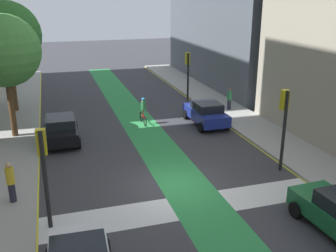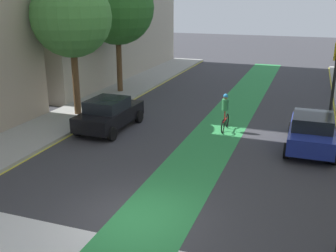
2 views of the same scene
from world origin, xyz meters
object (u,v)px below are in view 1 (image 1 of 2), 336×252
object	(u,v)px
traffic_signal_near_left	(43,160)
cyclist_in_lane	(143,110)
pedestrian_sidewalk_left_a	(11,181)
street_tree_far	(7,35)
traffic_signal_far_right	(188,67)
car_black_left_far	(61,129)
pedestrian_sidewalk_right_a	(229,99)
street_tree_near	(4,51)
traffic_signal_near_right	(284,115)
car_blue_right_far	(206,113)

from	to	relation	value
traffic_signal_near_left	cyclist_in_lane	size ratio (longest dim) A/B	2.07
pedestrian_sidewalk_left_a	street_tree_far	distance (m)	14.88
traffic_signal_far_right	pedestrian_sidewalk_left_a	distance (m)	18.73
traffic_signal_near_left	car_black_left_far	distance (m)	9.22
pedestrian_sidewalk_right_a	pedestrian_sidewalk_left_a	world-z (taller)	pedestrian_sidewalk_left_a
pedestrian_sidewalk_right_a	pedestrian_sidewalk_left_a	xyz separation A→B (m)	(-14.51, -9.77, 0.10)
pedestrian_sidewalk_right_a	street_tree_near	bearing A→B (deg)	-174.70
traffic_signal_near_right	street_tree_near	size ratio (longest dim) A/B	0.56
traffic_signal_far_right	street_tree_near	distance (m)	14.33
pedestrian_sidewalk_right_a	street_tree_far	size ratio (longest dim) A/B	0.20
traffic_signal_near_right	pedestrian_sidewalk_right_a	xyz separation A→B (m)	(2.03, 10.00, -1.90)
street_tree_near	car_black_left_far	bearing A→B (deg)	-28.34
car_blue_right_far	street_tree_near	world-z (taller)	street_tree_near
cyclist_in_lane	street_tree_far	xyz separation A→B (m)	(-8.36, 5.51, 4.62)
traffic_signal_far_right	car_black_left_far	distance (m)	12.54
traffic_signal_near_right	car_black_left_far	bearing A→B (deg)	144.96
traffic_signal_far_right	street_tree_far	distance (m)	13.63
traffic_signal_near_right	street_tree_near	distance (m)	15.71
traffic_signal_near_right	car_blue_right_far	bearing A→B (deg)	96.12
cyclist_in_lane	street_tree_far	distance (m)	11.03
car_black_left_far	pedestrian_sidewalk_right_a	size ratio (longest dim) A/B	2.67
traffic_signal_near_right	car_blue_right_far	distance (m)	7.95
pedestrian_sidewalk_left_a	street_tree_near	world-z (taller)	street_tree_near
car_blue_right_far	cyclist_in_lane	distance (m)	4.19
street_tree_near	street_tree_far	bearing A→B (deg)	92.71
traffic_signal_far_right	car_black_left_far	xyz separation A→B (m)	(-10.35, -6.81, -1.94)
pedestrian_sidewalk_right_a	street_tree_far	bearing A→B (deg)	163.93
traffic_signal_near_right	pedestrian_sidewalk_left_a	bearing A→B (deg)	178.92
traffic_signal_near_left	street_tree_near	bearing A→B (deg)	100.16
traffic_signal_near_left	cyclist_in_lane	distance (m)	12.50
traffic_signal_near_right	pedestrian_sidewalk_left_a	distance (m)	12.61
cyclist_in_lane	street_tree_near	world-z (taller)	street_tree_near
car_blue_right_far	street_tree_near	distance (m)	12.93
traffic_signal_far_right	pedestrian_sidewalk_right_a	distance (m)	4.75
pedestrian_sidewalk_left_a	car_blue_right_far	bearing A→B (deg)	32.41
cyclist_in_lane	pedestrian_sidewalk_right_a	bearing A→B (deg)	9.31
pedestrian_sidewalk_right_a	traffic_signal_near_left	bearing A→B (deg)	-137.87
traffic_signal_near_left	pedestrian_sidewalk_left_a	world-z (taller)	traffic_signal_near_left
street_tree_near	pedestrian_sidewalk_left_a	bearing A→B (deg)	-87.05
traffic_signal_far_right	pedestrian_sidewalk_right_a	size ratio (longest dim) A/B	2.46
car_blue_right_far	cyclist_in_lane	xyz separation A→B (m)	(-4.00, 1.24, 0.17)
traffic_signal_near_left	car_black_left_far	xyz separation A→B (m)	(0.83, 8.99, -1.90)
traffic_signal_near_left	cyclist_in_lane	bearing A→B (deg)	59.83
traffic_signal_far_right	car_blue_right_far	world-z (taller)	traffic_signal_far_right
traffic_signal_near_left	pedestrian_sidewalk_right_a	bearing A→B (deg)	42.13
street_tree_near	car_blue_right_far	bearing A→B (deg)	-4.62
pedestrian_sidewalk_right_a	car_black_left_far	bearing A→B (deg)	-166.94
traffic_signal_near_left	pedestrian_sidewalk_left_a	xyz separation A→B (m)	(-1.44, 2.06, -1.65)
car_blue_right_far	street_tree_near	bearing A→B (deg)	175.38
traffic_signal_near_left	car_black_left_far	world-z (taller)	traffic_signal_near_left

